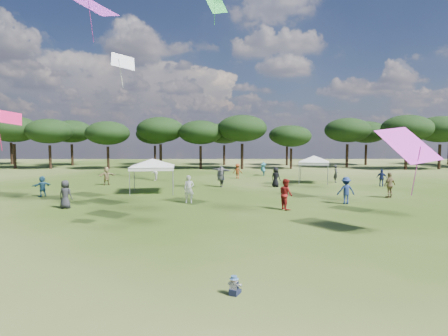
{
  "coord_description": "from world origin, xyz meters",
  "views": [
    {
      "loc": [
        0.22,
        -8.09,
        4.26
      ],
      "look_at": [
        0.36,
        6.0,
        3.15
      ],
      "focal_mm": 30.0,
      "sensor_mm": 36.0,
      "label": 1
    }
  ],
  "objects": [
    {
      "name": "toddler",
      "position": [
        0.6,
        1.82,
        0.24
      ],
      "size": [
        0.41,
        0.44,
        0.54
      ],
      "rotation": [
        0.0,
        0.0,
        -0.43
      ],
      "color": "#161A31",
      "rests_on": "ground"
    },
    {
      "name": "tent_right",
      "position": [
        9.2,
        27.61,
        2.52
      ],
      "size": [
        5.4,
        5.4,
        2.94
      ],
      "rotation": [
        0.0,
        0.0,
        -0.27
      ],
      "color": "gray",
      "rests_on": "ground"
    },
    {
      "name": "ground",
      "position": [
        0.0,
        0.0,
        0.0
      ],
      "size": [
        140.0,
        140.0,
        0.0
      ],
      "primitive_type": "plane",
      "color": "#364E17",
      "rests_on": "ground"
    },
    {
      "name": "tent_left",
      "position": [
        -5.14,
        21.32,
        2.57
      ],
      "size": [
        6.77,
        6.77,
        2.99
      ],
      "rotation": [
        0.0,
        0.0,
        0.12
      ],
      "color": "gray",
      "rests_on": "ground"
    },
    {
      "name": "festival_crowd",
      "position": [
        1.07,
        23.76,
        0.87
      ],
      "size": [
        28.59,
        22.29,
        1.9
      ],
      "color": "olive",
      "rests_on": "ground"
    },
    {
      "name": "tree_line",
      "position": [
        2.39,
        47.41,
        5.42
      ],
      "size": [
        108.78,
        17.63,
        7.77
      ],
      "color": "black",
      "rests_on": "ground"
    }
  ]
}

